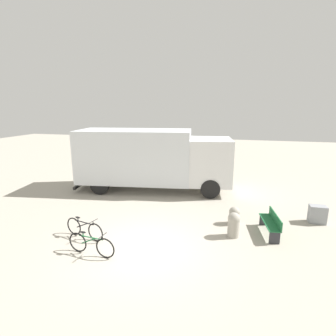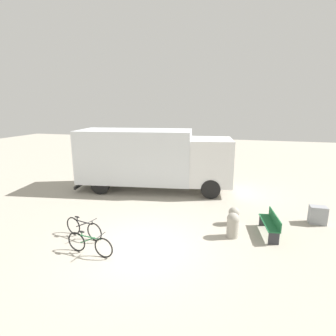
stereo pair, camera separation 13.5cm
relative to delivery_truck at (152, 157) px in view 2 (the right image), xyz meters
name	(u,v)px [view 2 (the right image)]	position (x,y,z in m)	size (l,w,h in m)	color
ground_plane	(142,247)	(1.60, -5.98, -1.79)	(60.00, 60.00, 0.00)	#A8A091
delivery_truck	(152,157)	(0.00, 0.00, 0.00)	(8.42, 3.64, 3.24)	silver
park_bench	(271,223)	(5.70, -3.97, -1.35)	(0.60, 1.58, 0.77)	#1E6638
bicycle_near	(83,228)	(-0.58, -5.86, -1.44)	(1.61, 0.53, 0.73)	black
bicycle_middle	(90,244)	(0.20, -6.77, -1.44)	(1.64, 0.44, 0.73)	black
bollard_near_bench	(233,224)	(4.40, -4.50, -1.31)	(0.43, 0.43, 0.89)	#9E998C
bollard_far_bench	(234,215)	(4.42, -3.43, -1.43)	(0.41, 0.41, 0.68)	#9E998C
utility_box	(318,215)	(7.57, -2.54, -1.44)	(0.61, 0.40, 0.70)	gray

